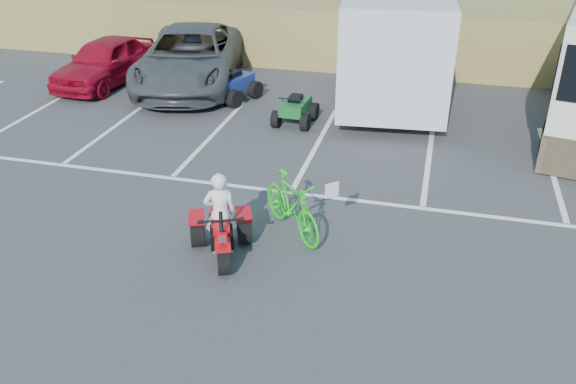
% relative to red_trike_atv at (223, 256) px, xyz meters
% --- Properties ---
extents(ground, '(100.00, 100.00, 0.00)m').
position_rel_red_trike_atv_xyz_m(ground, '(0.58, 0.18, 0.00)').
color(ground, '#37373A').
rests_on(ground, ground).
extents(parking_stripes, '(28.00, 5.16, 0.01)m').
position_rel_red_trike_atv_xyz_m(parking_stripes, '(1.44, 4.24, 0.00)').
color(parking_stripes, white).
rests_on(parking_stripes, ground).
extents(grass_embankment, '(40.00, 8.50, 3.10)m').
position_rel_red_trike_atv_xyz_m(grass_embankment, '(0.58, 15.66, 1.42)').
color(grass_embankment, olive).
rests_on(grass_embankment, ground).
extents(red_trike_atv, '(1.59, 1.79, 0.96)m').
position_rel_red_trike_atv_xyz_m(red_trike_atv, '(0.00, 0.00, 0.00)').
color(red_trike_atv, red).
rests_on(red_trike_atv, ground).
extents(rider, '(0.65, 0.55, 1.52)m').
position_rel_red_trike_atv_xyz_m(rider, '(-0.06, 0.14, 0.76)').
color(rider, white).
rests_on(rider, ground).
extents(green_dirt_bike, '(1.71, 1.77, 1.15)m').
position_rel_red_trike_atv_xyz_m(green_dirt_bike, '(0.97, 1.05, 0.58)').
color(green_dirt_bike, '#14BF19').
rests_on(green_dirt_bike, ground).
extents(grey_pickup, '(4.16, 6.68, 1.72)m').
position_rel_red_trike_atv_xyz_m(grey_pickup, '(-4.24, 8.90, 0.86)').
color(grey_pickup, '#3F4246').
rests_on(grey_pickup, ground).
extents(red_car, '(1.99, 4.26, 1.41)m').
position_rel_red_trike_atv_xyz_m(red_car, '(-6.87, 8.34, 0.71)').
color(red_car, maroon).
rests_on(red_car, ground).
extents(cargo_trailer, '(3.32, 7.03, 3.18)m').
position_rel_red_trike_atv_xyz_m(cargo_trailer, '(1.95, 9.24, 1.72)').
color(cargo_trailer, silver).
rests_on(cargo_trailer, ground).
extents(quad_atv_blue, '(1.53, 1.76, 0.97)m').
position_rel_red_trike_atv_xyz_m(quad_atv_blue, '(-2.49, 7.80, 0.00)').
color(quad_atv_blue, navy).
rests_on(quad_atv_blue, ground).
extents(quad_atv_green, '(1.03, 1.35, 0.85)m').
position_rel_red_trike_atv_xyz_m(quad_atv_green, '(-0.29, 6.46, 0.00)').
color(quad_atv_green, '#145924').
rests_on(quad_atv_green, ground).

